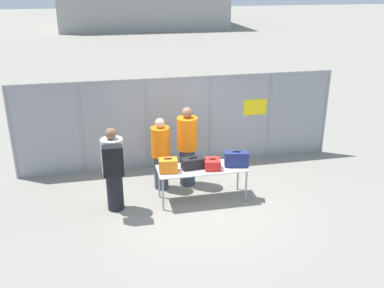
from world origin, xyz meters
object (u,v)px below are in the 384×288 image
Objects in this scene: suitcase_red at (212,164)px; suitcase_navy at (236,159)px; traveler_hooded at (113,167)px; security_worker_far at (161,153)px; inspection_table at (202,170)px; suitcase_orange at (168,165)px; utility_trailer at (189,116)px; security_worker_near at (187,146)px; suitcase_black at (193,163)px.

suitcase_navy is at bearing 1.86° from suitcase_red.
traveler_hooded is 1.33m from security_worker_far.
suitcase_navy is (0.71, -0.07, 0.22)m from inspection_table.
suitcase_navy reaches higher than suitcase_orange.
inspection_table is at bearing -97.98° from utility_trailer.
security_worker_far reaches higher than utility_trailer.
traveler_hooded is 1.87m from security_worker_near.
inspection_table is 3.68× the size of suitcase_black.
utility_trailer is (1.35, 4.52, -0.45)m from suitcase_orange.
security_worker_near reaches higher than suitcase_navy.
suitcase_orange is 0.22× the size of security_worker_near.
utility_trailer is at bearing 57.77° from traveler_hooded.
suitcase_black is 0.16× the size of utility_trailer.
suitcase_navy is 2.53m from traveler_hooded.
suitcase_orange is 1.44m from suitcase_navy.
suitcase_orange is 0.24× the size of security_worker_far.
suitcase_orange reaches higher than suitcase_red.
traveler_hooded is at bearing 27.91° from security_worker_near.
inspection_table is 0.26m from suitcase_black.
suitcase_orange is 4.74m from utility_trailer.
suitcase_navy is at bearing 156.16° from security_worker_far.
suitcase_orange is 1.10m from traveler_hooded.
suitcase_black is at bearing 134.02° from security_worker_far.
security_worker_near reaches higher than utility_trailer.
security_worker_far is (-0.58, 0.70, -0.00)m from suitcase_black.
inspection_table is at bearing 102.17° from security_worker_near.
security_worker_near is 0.62m from security_worker_far.
traveler_hooded is at bearing -176.37° from suitcase_black.
suitcase_orange is 0.78× the size of suitcase_black.
suitcase_orange is at bearing 97.73° from security_worker_far.
suitcase_black is 4.55m from utility_trailer.
suitcase_black is at bearing 163.65° from suitcase_red.
suitcase_orange is 0.92m from suitcase_red.
suitcase_orange is 0.76m from security_worker_far.
suitcase_black is 0.97× the size of suitcase_navy.
suitcase_red is 0.20× the size of security_worker_near.
suitcase_orange is at bearing 176.97° from suitcase_red.
utility_trailer is (-0.08, 4.55, -0.47)m from suitcase_navy.
inspection_table is at bearing 141.04° from security_worker_far.
suitcase_orange is at bearing -106.67° from utility_trailer.
utility_trailer is at bearing -101.55° from security_worker_near.
suitcase_navy is 1.68m from security_worker_far.
inspection_table is 4.54m from utility_trailer.
security_worker_near is 0.56× the size of utility_trailer.
suitcase_red reaches higher than inspection_table.
inspection_table is 1.84m from traveler_hooded.
traveler_hooded is at bearing 41.66° from security_worker_far.
traveler_hooded is 0.54× the size of utility_trailer.
security_worker_near is (-0.16, 0.78, 0.27)m from inspection_table.
suitcase_red is (0.92, -0.05, -0.03)m from suitcase_orange.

